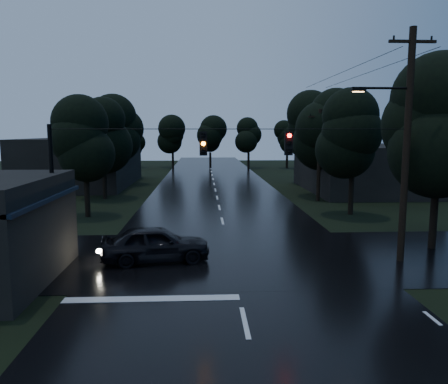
{
  "coord_description": "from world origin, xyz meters",
  "views": [
    {
      "loc": [
        -1.23,
        -7.36,
        5.68
      ],
      "look_at": [
        -0.24,
        12.88,
        2.88
      ],
      "focal_mm": 35.0,
      "sensor_mm": 36.0,
      "label": 1
    }
  ],
  "objects": [
    {
      "name": "main_road",
      "position": [
        0.0,
        30.0,
        0.0
      ],
      "size": [
        12.0,
        120.0,
        0.02
      ],
      "primitive_type": "cube",
      "color": "black",
      "rests_on": "ground"
    },
    {
      "name": "cross_street",
      "position": [
        0.0,
        12.0,
        0.0
      ],
      "size": [
        60.0,
        9.0,
        0.02
      ],
      "primitive_type": "cube",
      "color": "black",
      "rests_on": "ground"
    },
    {
      "name": "building_far_right",
      "position": [
        14.0,
        34.0,
        2.2
      ],
      "size": [
        10.0,
        14.0,
        4.4
      ],
      "primitive_type": "cube",
      "color": "black",
      "rests_on": "ground"
    },
    {
      "name": "building_far_left",
      "position": [
        -14.0,
        40.0,
        2.5
      ],
      "size": [
        10.0,
        16.0,
        5.0
      ],
      "primitive_type": "cube",
      "color": "black",
      "rests_on": "ground"
    },
    {
      "name": "utility_pole_main",
      "position": [
        7.41,
        11.0,
        5.26
      ],
      "size": [
        3.5,
        0.3,
        10.0
      ],
      "color": "black",
      "rests_on": "ground"
    },
    {
      "name": "utility_pole_far",
      "position": [
        8.3,
        28.0,
        3.88
      ],
      "size": [
        2.0,
        0.3,
        7.5
      ],
      "color": "black",
      "rests_on": "ground"
    },
    {
      "name": "anchor_pole_left",
      "position": [
        -7.5,
        11.0,
        3.0
      ],
      "size": [
        0.18,
        0.18,
        6.0
      ],
      "primitive_type": "cylinder",
      "color": "black",
      "rests_on": "ground"
    },
    {
      "name": "span_signals",
      "position": [
        0.56,
        10.99,
        5.24
      ],
      "size": [
        15.0,
        0.37,
        1.12
      ],
      "color": "black",
      "rests_on": "ground"
    },
    {
      "name": "tree_corner_near",
      "position": [
        10.0,
        13.0,
        5.99
      ],
      "size": [
        4.48,
        4.48,
        9.44
      ],
      "color": "black",
      "rests_on": "ground"
    },
    {
      "name": "tree_left_a",
      "position": [
        -9.0,
        22.0,
        5.24
      ],
      "size": [
        3.92,
        3.92,
        8.26
      ],
      "color": "black",
      "rests_on": "ground"
    },
    {
      "name": "tree_left_b",
      "position": [
        -9.6,
        30.0,
        5.62
      ],
      "size": [
        4.2,
        4.2,
        8.85
      ],
      "color": "black",
      "rests_on": "ground"
    },
    {
      "name": "tree_left_c",
      "position": [
        -10.2,
        40.0,
        5.99
      ],
      "size": [
        4.48,
        4.48,
        9.44
      ],
      "color": "black",
      "rests_on": "ground"
    },
    {
      "name": "tree_right_a",
      "position": [
        9.0,
        22.0,
        5.62
      ],
      "size": [
        4.2,
        4.2,
        8.85
      ],
      "color": "black",
      "rests_on": "ground"
    },
    {
      "name": "tree_right_b",
      "position": [
        9.6,
        30.0,
        5.99
      ],
      "size": [
        4.48,
        4.48,
        9.44
      ],
      "color": "black",
      "rests_on": "ground"
    },
    {
      "name": "tree_right_c",
      "position": [
        10.2,
        40.0,
        6.37
      ],
      "size": [
        4.76,
        4.76,
        10.03
      ],
      "color": "black",
      "rests_on": "ground"
    },
    {
      "name": "car",
      "position": [
        -3.31,
        11.46,
        0.8
      ],
      "size": [
        4.94,
        2.57,
        1.6
      ],
      "primitive_type": "imported",
      "rotation": [
        0.0,
        0.0,
        1.72
      ],
      "color": "black",
      "rests_on": "ground"
    }
  ]
}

